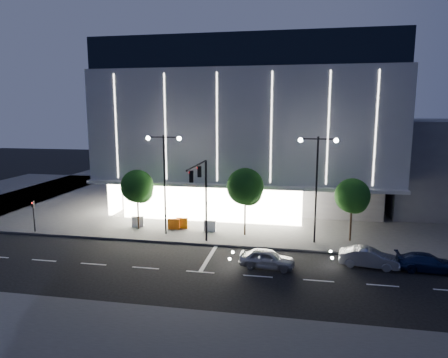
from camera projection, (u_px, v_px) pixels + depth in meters
ground at (179, 262)px, 29.44m from camera, size 160.00×160.00×0.00m
sidewalk_museum at (269, 196)px, 51.81m from camera, size 70.00×40.00×0.15m
museum at (253, 126)px, 48.99m from camera, size 30.00×25.80×18.00m
annex_building at (448, 163)px, 47.24m from camera, size 16.00×20.00×10.00m
traffic_mast at (202, 187)px, 31.66m from camera, size 0.33×5.89×7.07m
street_lamp_west at (164, 170)px, 34.80m from camera, size 3.16×0.36×9.00m
street_lamp_east at (317, 174)px, 32.48m from camera, size 3.16×0.36×9.00m
ped_signal_far at (34, 213)px, 36.16m from camera, size 0.22×0.24×3.00m
tree_left at (138, 188)px, 36.64m from camera, size 3.02×3.02×5.72m
tree_mid at (246, 189)px, 34.81m from camera, size 3.25×3.25×6.15m
tree_right at (352, 198)px, 33.28m from camera, size 2.91×2.91×5.51m
car_lead at (267, 259)px, 28.31m from camera, size 4.07×1.92×1.34m
car_second at (369, 258)px, 28.48m from camera, size 4.26×1.98×1.35m
car_third at (428, 263)px, 27.71m from camera, size 4.28×1.86×1.23m
barrier_a at (182, 223)px, 37.38m from camera, size 1.10×0.27×1.00m
barrier_b at (138, 222)px, 37.85m from camera, size 1.13×0.50×1.00m
barrier_c at (174, 224)px, 37.04m from camera, size 1.13×0.42×1.00m
barrier_d at (210, 226)px, 36.42m from camera, size 1.11×0.30×1.00m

